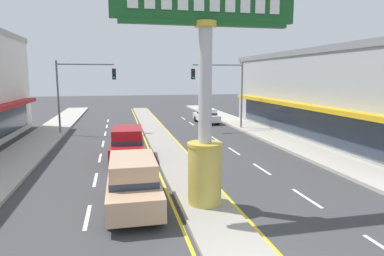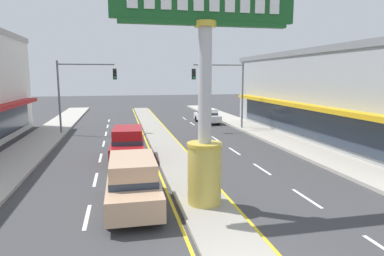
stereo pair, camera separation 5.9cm
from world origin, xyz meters
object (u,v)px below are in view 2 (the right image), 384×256
at_px(district_sign, 205,98).
at_px(sedan_near_left_lane, 207,116).
at_px(suv_near_right_lane, 128,143).
at_px(traffic_light_left_side, 80,84).
at_px(traffic_light_right_side, 224,84).
at_px(suv_far_right_lane, 133,182).
at_px(storefront_right, 355,95).

relative_size(district_sign, sedan_near_left_lane, 1.88).
bearing_deg(suv_near_right_lane, sedan_near_left_lane, 58.58).
relative_size(traffic_light_left_side, traffic_light_right_side, 1.00).
height_order(suv_far_right_lane, sedan_near_left_lane, suv_far_right_lane).
height_order(traffic_light_left_side, suv_near_right_lane, traffic_light_left_side).
bearing_deg(traffic_light_left_side, suv_near_right_lane, -70.06).
height_order(district_sign, sedan_near_left_lane, district_sign).
bearing_deg(suv_near_right_lane, traffic_light_left_side, 109.94).
bearing_deg(sedan_near_left_lane, suv_far_right_lane, -111.76).
height_order(suv_near_right_lane, sedan_near_left_lane, suv_near_right_lane).
xyz_separation_m(traffic_light_left_side, suv_far_right_lane, (3.59, -17.36, -3.26)).
xyz_separation_m(district_sign, sedan_near_left_lane, (5.95, 22.04, -3.34)).
xyz_separation_m(district_sign, traffic_light_left_side, (-6.23, 17.88, 0.12)).
height_order(storefront_right, suv_far_right_lane, storefront_right).
height_order(storefront_right, traffic_light_right_side, storefront_right).
xyz_separation_m(storefront_right, suv_near_right_lane, (-17.79, -3.28, -2.49)).
height_order(storefront_right, sedan_near_left_lane, storefront_right).
bearing_deg(sedan_near_left_lane, suv_near_right_lane, -121.42).
bearing_deg(traffic_light_right_side, sedan_near_left_lane, 93.34).
distance_m(traffic_light_left_side, sedan_near_left_lane, 13.32).
xyz_separation_m(suv_near_right_lane, suv_far_right_lane, (-0.00, -7.47, 0.00)).
xyz_separation_m(district_sign, storefront_right, (15.15, 11.27, -0.65)).
height_order(traffic_light_right_side, suv_far_right_lane, traffic_light_right_side).
xyz_separation_m(district_sign, traffic_light_right_side, (6.23, 17.20, 0.12)).
bearing_deg(suv_far_right_lane, district_sign, -11.14).
height_order(traffic_light_left_side, sedan_near_left_lane, traffic_light_left_side).
xyz_separation_m(traffic_light_right_side, suv_far_right_lane, (-8.87, -16.68, -3.26)).
xyz_separation_m(district_sign, suv_near_right_lane, (-2.64, 7.99, -3.14)).
distance_m(storefront_right, sedan_near_left_lane, 14.42).
height_order(district_sign, storefront_right, district_sign).
bearing_deg(sedan_near_left_lane, traffic_light_left_side, -161.13).
distance_m(traffic_light_right_side, suv_far_right_lane, 19.17).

